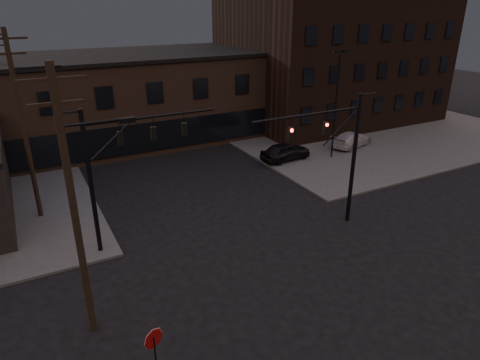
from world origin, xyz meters
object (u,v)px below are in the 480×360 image
object	(u,v)px
traffic_signal_near	(340,148)
traffic_signal_far	(114,163)
parked_car_lot_b	(352,139)
parked_car_lot_a	(285,151)
stop_sign	(154,345)
car_crossing	(152,137)

from	to	relation	value
traffic_signal_near	traffic_signal_far	size ratio (longest dim) A/B	1.00
parked_car_lot_b	traffic_signal_far	bearing A→B (deg)	92.02
traffic_signal_near	parked_car_lot_b	xyz separation A→B (m)	(11.18, 10.93, -4.09)
parked_car_lot_a	traffic_signal_far	bearing A→B (deg)	109.98
traffic_signal_far	stop_sign	bearing A→B (deg)	-97.32
stop_sign	parked_car_lot_a	bearing A→B (deg)	45.44
stop_sign	car_crossing	bearing A→B (deg)	72.95
stop_sign	car_crossing	world-z (taller)	stop_sign
stop_sign	parked_car_lot_a	size ratio (longest dim) A/B	0.55
traffic_signal_near	parked_car_lot_b	distance (m)	16.17
traffic_signal_near	car_crossing	bearing A→B (deg)	103.55
traffic_signal_far	stop_sign	world-z (taller)	traffic_signal_far
traffic_signal_far	parked_car_lot_a	size ratio (longest dim) A/B	1.78
traffic_signal_near	stop_sign	size ratio (longest dim) A/B	3.23
traffic_signal_far	parked_car_lot_b	distance (m)	24.77
traffic_signal_far	parked_car_lot_b	size ratio (longest dim) A/B	1.68
parked_car_lot_a	parked_car_lot_b	distance (m)	7.54
traffic_signal_near	stop_sign	xyz separation A→B (m)	(-13.36, -6.49, -3.09)
traffic_signal_near	parked_car_lot_b	world-z (taller)	traffic_signal_near
stop_sign	parked_car_lot_b	distance (m)	30.11
car_crossing	parked_car_lot_a	bearing A→B (deg)	-29.03
car_crossing	traffic_signal_far	bearing A→B (deg)	-92.22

